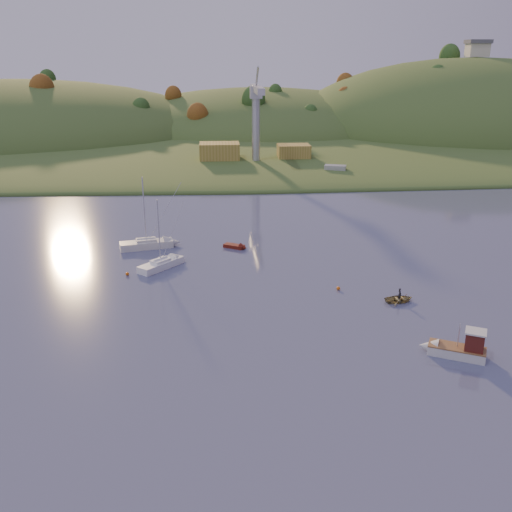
{
  "coord_description": "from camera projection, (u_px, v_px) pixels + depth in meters",
  "views": [
    {
      "loc": [
        -9.23,
        -37.07,
        29.32
      ],
      "look_at": [
        -3.89,
        37.58,
        3.37
      ],
      "focal_mm": 40.0,
      "sensor_mm": 36.0,
      "label": 1
    }
  ],
  "objects": [
    {
      "name": "buoy_2",
      "position": [
        127.0,
        274.0,
        81.39
      ],
      "size": [
        0.5,
        0.5,
        0.5
      ],
      "primitive_type": "sphere",
      "color": "#DA5C0B",
      "rests_on": "ground"
    },
    {
      "name": "fishing_boat",
      "position": [
        453.0,
        347.0,
        59.23
      ],
      "size": [
        6.93,
        4.88,
        4.28
      ],
      "rotation": [
        0.0,
        0.0,
        2.67
      ],
      "color": "silver",
      "rests_on": "ground"
    },
    {
      "name": "sailboat_far",
      "position": [
        146.0,
        244.0,
        93.03
      ],
      "size": [
        8.84,
        4.4,
        11.77
      ],
      "rotation": [
        0.0,
        0.0,
        0.23
      ],
      "color": "silver",
      "rests_on": "ground"
    },
    {
      "name": "shore_slope",
      "position": [
        241.0,
        147.0,
        200.66
      ],
      "size": [
        640.0,
        150.0,
        7.0
      ],
      "primitive_type": "ellipsoid",
      "color": "#385421",
      "rests_on": "ground"
    },
    {
      "name": "sailboat_near",
      "position": [
        161.0,
        264.0,
        84.12
      ],
      "size": [
        6.61,
        7.1,
        10.37
      ],
      "rotation": [
        0.0,
        0.0,
        0.85
      ],
      "color": "white",
      "rests_on": "ground"
    },
    {
      "name": "wharf",
      "position": [
        266.0,
        165.0,
        160.08
      ],
      "size": [
        42.0,
        16.0,
        2.4
      ],
      "primitive_type": "cube",
      "color": "slate",
      "rests_on": "ground"
    },
    {
      "name": "hill_center",
      "position": [
        260.0,
        131.0,
        243.75
      ],
      "size": [
        140.0,
        120.0,
        36.0
      ],
      "primitive_type": "ellipsoid",
      "color": "#385421",
      "rests_on": "ground"
    },
    {
      "name": "buoy_1",
      "position": [
        338.0,
        288.0,
        76.27
      ],
      "size": [
        0.5,
        0.5,
        0.5
      ],
      "primitive_type": "sphere",
      "color": "#DA5C0B",
      "rests_on": "ground"
    },
    {
      "name": "hill_right",
      "position": [
        467.0,
        134.0,
        235.34
      ],
      "size": [
        150.0,
        130.0,
        60.0
      ],
      "primitive_type": "ellipsoid",
      "color": "#385421",
      "rests_on": "ground"
    },
    {
      "name": "shed_east",
      "position": [
        294.0,
        152.0,
        161.46
      ],
      "size": [
        9.0,
        7.0,
        4.0
      ],
      "primitive_type": "cube",
      "color": "olive",
      "rests_on": "wharf"
    },
    {
      "name": "paddler",
      "position": [
        400.0,
        296.0,
        72.43
      ],
      "size": [
        0.47,
        0.63,
        1.59
      ],
      "primitive_type": "imported",
      "rotation": [
        0.0,
        0.0,
        1.74
      ],
      "color": "black",
      "rests_on": "ground"
    },
    {
      "name": "work_vessel",
      "position": [
        335.0,
        173.0,
        148.03
      ],
      "size": [
        13.54,
        8.27,
        3.28
      ],
      "rotation": [
        0.0,
        0.0,
        -0.31
      ],
      "color": "slate",
      "rests_on": "ground"
    },
    {
      "name": "ground",
      "position": [
        339.0,
        450.0,
        45.17
      ],
      "size": [
        500.0,
        500.0,
        0.0
      ],
      "primitive_type": "plane",
      "color": "#373B5A",
      "rests_on": "ground"
    },
    {
      "name": "hilltop_house",
      "position": [
        478.0,
        48.0,
        224.39
      ],
      "size": [
        9.0,
        7.0,
        6.45
      ],
      "color": "beige",
      "rests_on": "hill_right"
    },
    {
      "name": "shed_west",
      "position": [
        220.0,
        152.0,
        158.97
      ],
      "size": [
        11.0,
        8.0,
        4.8
      ],
      "primitive_type": "cube",
      "color": "olive",
      "rests_on": "wharf"
    },
    {
      "name": "dock_crane",
      "position": [
        256.0,
        107.0,
        151.25
      ],
      "size": [
        3.2,
        28.0,
        20.3
      ],
      "color": "#B7B7BC",
      "rests_on": "wharf"
    },
    {
      "name": "far_shore",
      "position": [
        235.0,
        126.0,
        261.92
      ],
      "size": [
        620.0,
        220.0,
        1.5
      ],
      "primitive_type": "cube",
      "color": "#385421",
      "rests_on": "ground"
    },
    {
      "name": "hill_left",
      "position": [
        12.0,
        136.0,
        227.59
      ],
      "size": [
        170.0,
        140.0,
        44.0
      ],
      "primitive_type": "ellipsoid",
      "color": "#385421",
      "rests_on": "ground"
    },
    {
      "name": "canoe",
      "position": [
        399.0,
        299.0,
        72.56
      ],
      "size": [
        4.08,
        3.21,
        0.76
      ],
      "primitive_type": "imported",
      "rotation": [
        0.0,
        0.0,
        1.74
      ],
      "color": "olive",
      "rests_on": "ground"
    },
    {
      "name": "hillside_trees",
      "position": [
        239.0,
        139.0,
        219.51
      ],
      "size": [
        280.0,
        50.0,
        32.0
      ],
      "primitive_type": null,
      "color": "#1D3F16",
      "rests_on": "ground"
    },
    {
      "name": "red_tender",
      "position": [
        238.0,
        247.0,
        92.96
      ],
      "size": [
        4.16,
        3.22,
        1.37
      ],
      "rotation": [
        0.0,
        0.0,
        -0.53
      ],
      "color": "#59160C",
      "rests_on": "ground"
    }
  ]
}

